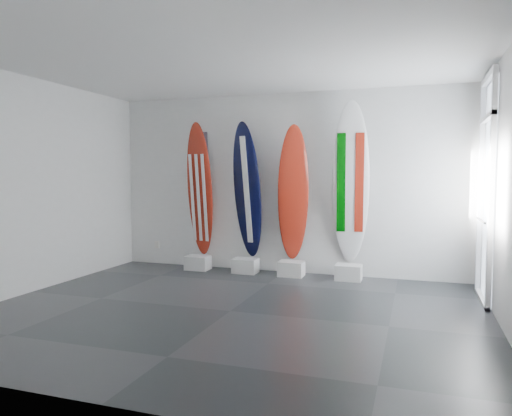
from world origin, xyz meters
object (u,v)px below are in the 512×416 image
(surfboard_navy, at_px, (247,191))
(surfboard_swiss, at_px, (293,193))
(surfboard_italy, at_px, (351,184))
(surfboard_usa, at_px, (200,189))

(surfboard_navy, relative_size, surfboard_swiss, 1.03)
(surfboard_swiss, height_order, surfboard_italy, surfboard_italy)
(surfboard_usa, xyz_separation_m, surfboard_swiss, (1.67, 0.00, -0.05))
(surfboard_usa, relative_size, surfboard_navy, 1.00)
(surfboard_navy, xyz_separation_m, surfboard_swiss, (0.79, 0.00, -0.04))
(surfboard_usa, distance_m, surfboard_italy, 2.59)
(surfboard_usa, bearing_deg, surfboard_swiss, 11.51)
(surfboard_italy, bearing_deg, surfboard_swiss, 172.71)
(surfboard_navy, relative_size, surfboard_italy, 0.90)
(surfboard_navy, bearing_deg, surfboard_usa, -167.51)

